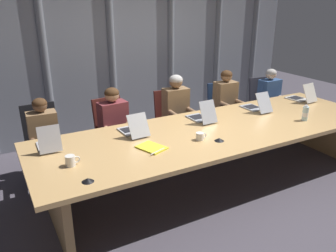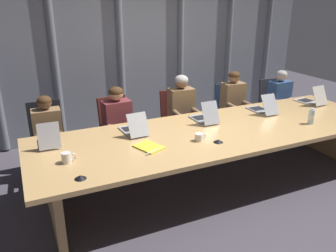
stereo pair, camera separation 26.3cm
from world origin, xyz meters
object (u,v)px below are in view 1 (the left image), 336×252
at_px(laptop_right_mid, 256,106).
at_px(spiral_notepad, 152,148).
at_px(laptop_right_end, 301,97).
at_px(person_center, 178,110).
at_px(coffee_mug_far, 200,136).
at_px(conference_mic_left_side, 219,139).
at_px(office_chair_right_end, 264,110).
at_px(person_right_mid, 228,103).
at_px(laptop_left_mid, 133,129).
at_px(office_chair_left_mid, 114,140).
at_px(laptop_left_end, 49,144).
at_px(office_chair_right_mid, 223,118).
at_px(laptop_center, 201,116).
at_px(person_left_mid, 116,124).
at_px(conference_mic_middle, 88,180).
at_px(person_right_end, 273,97).
at_px(water_bottle_primary, 305,114).
at_px(person_left_end, 45,138).
at_px(coffee_mug_near, 71,161).
at_px(office_chair_center, 172,129).
at_px(office_chair_left_end, 46,152).

bearing_deg(laptop_right_mid, spiral_notepad, 104.47).
bearing_deg(spiral_notepad, laptop_right_end, -10.48).
xyz_separation_m(laptop_right_mid, person_center, (-0.92, 0.65, -0.11)).
distance_m(coffee_mug_far, conference_mic_left_side, 0.22).
bearing_deg(office_chair_right_end, person_right_mid, -74.67).
xyz_separation_m(person_center, spiral_notepad, (-1.00, -1.15, 0.06)).
bearing_deg(person_center, office_chair_right_end, 98.02).
bearing_deg(person_right_mid, laptop_left_mid, -69.11).
relative_size(office_chair_left_mid, person_center, 0.77).
bearing_deg(laptop_left_end, person_center, -70.34).
bearing_deg(conference_mic_left_side, office_chair_right_mid, 50.65).
distance_m(laptop_center, person_left_mid, 1.16).
height_order(person_center, conference_mic_middle, person_center).
xyz_separation_m(person_left_mid, person_right_end, (2.89, -0.01, -0.02)).
bearing_deg(laptop_right_end, office_chair_right_mid, 44.55).
relative_size(office_chair_right_mid, person_left_mid, 0.81).
bearing_deg(water_bottle_primary, laptop_left_end, 167.61).
xyz_separation_m(laptop_left_end, laptop_right_end, (3.85, -0.00, -0.00)).
relative_size(laptop_left_end, person_left_end, 0.34).
relative_size(coffee_mug_near, spiral_notepad, 0.39).
relative_size(person_left_mid, coffee_mug_near, 7.90).
relative_size(person_left_mid, spiral_notepad, 3.12).
bearing_deg(person_right_mid, person_left_mid, -87.55).
bearing_deg(person_left_end, coffee_mug_near, 5.80).
xyz_separation_m(laptop_left_end, laptop_left_mid, (0.96, -0.02, -0.00)).
relative_size(laptop_right_end, person_right_mid, 0.39).
xyz_separation_m(laptop_right_end, office_chair_right_mid, (-0.90, 0.78, -0.45)).
bearing_deg(person_left_mid, office_chair_center, 94.95).
height_order(laptop_center, person_left_mid, person_left_mid).
bearing_deg(laptop_center, laptop_left_end, 88.52).
height_order(person_left_end, spiral_notepad, person_left_end).
relative_size(laptop_right_mid, person_left_end, 0.42).
relative_size(conference_mic_left_side, conference_mic_middle, 1.00).
bearing_deg(water_bottle_primary, spiral_notepad, 175.69).
bearing_deg(spiral_notepad, water_bottle_primary, -25.10).
bearing_deg(conference_mic_middle, office_chair_right_mid, 30.99).
bearing_deg(office_chair_left_end, office_chair_right_end, 88.26).
distance_m(coffee_mug_near, spiral_notepad, 0.86).
relative_size(laptop_right_mid, office_chair_left_mid, 0.50).
xyz_separation_m(office_chair_right_end, person_center, (-1.89, -0.15, 0.34)).
bearing_deg(conference_mic_middle, person_left_end, 94.19).
relative_size(laptop_left_end, coffee_mug_near, 2.66).
relative_size(office_chair_right_end, person_center, 0.76).
bearing_deg(coffee_mug_far, laptop_left_end, 159.59).
xyz_separation_m(person_right_end, coffee_mug_far, (-2.33, -1.19, 0.15)).
height_order(laptop_right_end, office_chair_right_mid, laptop_right_end).
relative_size(coffee_mug_near, conference_mic_left_side, 1.30).
bearing_deg(person_right_end, office_chair_right_mid, -102.15).
height_order(laptop_right_mid, person_right_mid, person_right_mid).
xyz_separation_m(office_chair_left_mid, coffee_mug_near, (-0.90, -1.30, 0.44)).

